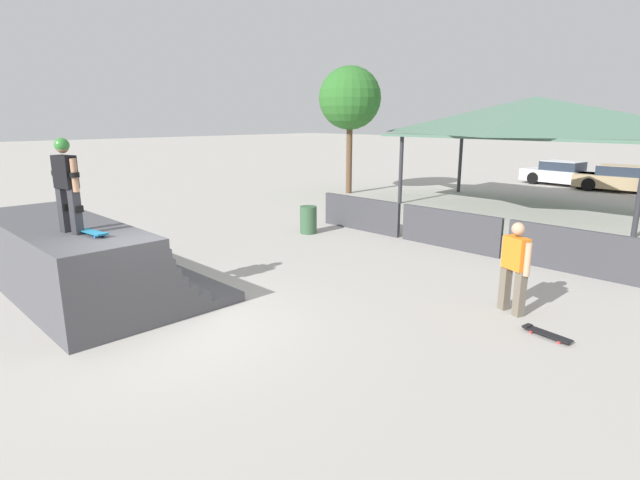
{
  "coord_description": "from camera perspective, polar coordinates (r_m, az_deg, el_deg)",
  "views": [
    {
      "loc": [
        7.48,
        -3.77,
        3.52
      ],
      "look_at": [
        -0.27,
        3.89,
        0.84
      ],
      "focal_mm": 28.0,
      "sensor_mm": 36.0,
      "label": 1
    }
  ],
  "objects": [
    {
      "name": "ground_plane",
      "position": [
        9.08,
        -16.72,
        -9.58
      ],
      "size": [
        160.0,
        160.0,
        0.0
      ],
      "primitive_type": "plane",
      "color": "#ADA8A0"
    },
    {
      "name": "quarter_pipe_ramp",
      "position": [
        11.25,
        -26.0,
        -2.23
      ],
      "size": [
        5.48,
        3.29,
        1.53
      ],
      "color": "#4C4C51",
      "rests_on": "ground"
    },
    {
      "name": "skater_on_deck",
      "position": [
        9.73,
        -27.04,
        6.2
      ],
      "size": [
        0.72,
        0.31,
        1.66
      ],
      "rotation": [
        0.0,
        0.0,
        0.23
      ],
      "color": "#2D2D33",
      "rests_on": "quarter_pipe_ramp"
    },
    {
      "name": "skateboard_on_deck",
      "position": [
        9.49,
        -24.49,
        0.8
      ],
      "size": [
        0.77,
        0.28,
        0.09
      ],
      "rotation": [
        0.0,
        0.0,
        0.11
      ],
      "color": "blue",
      "rests_on": "quarter_pipe_ramp"
    },
    {
      "name": "bystander_walking",
      "position": [
        9.72,
        21.38,
        -2.5
      ],
      "size": [
        0.67,
        0.38,
        1.71
      ],
      "rotation": [
        0.0,
        0.0,
        2.76
      ],
      "color": "#6B6051",
      "rests_on": "ground"
    },
    {
      "name": "skateboard_on_ground",
      "position": [
        9.15,
        24.36,
        -9.69
      ],
      "size": [
        0.83,
        0.32,
        0.09
      ],
      "rotation": [
        0.0,
        0.0,
        2.99
      ],
      "color": "red",
      "rests_on": "ground"
    },
    {
      "name": "barrier_fence",
      "position": [
        14.18,
        14.55,
        1.18
      ],
      "size": [
        9.47,
        0.12,
        1.05
      ],
      "color": "#3D3D42",
      "rests_on": "ground"
    },
    {
      "name": "pavilion_shelter",
      "position": [
        21.06,
        23.29,
        12.75
      ],
      "size": [
        10.23,
        5.61,
        4.3
      ],
      "color": "#2D2D33",
      "rests_on": "ground"
    },
    {
      "name": "tree_beside_pavilion",
      "position": [
        23.85,
        3.45,
        15.82
      ],
      "size": [
        2.87,
        2.87,
        5.83
      ],
      "color": "brown",
      "rests_on": "ground"
    },
    {
      "name": "trash_bin",
      "position": [
        15.54,
        -1.34,
        2.33
      ],
      "size": [
        0.52,
        0.52,
        0.85
      ],
      "primitive_type": "cylinder",
      "color": "#385B3D",
      "rests_on": "ground"
    },
    {
      "name": "parked_car_white",
      "position": [
        29.72,
        26.04,
        6.79
      ],
      "size": [
        4.32,
        2.07,
        1.27
      ],
      "rotation": [
        0.0,
        0.0,
        -0.11
      ],
      "color": "silver",
      "rests_on": "ground"
    },
    {
      "name": "parked_car_tan",
      "position": [
        28.45,
        31.16,
        5.95
      ],
      "size": [
        4.16,
        2.03,
        1.27
      ],
      "rotation": [
        0.0,
        0.0,
        0.07
      ],
      "color": "tan",
      "rests_on": "ground"
    }
  ]
}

